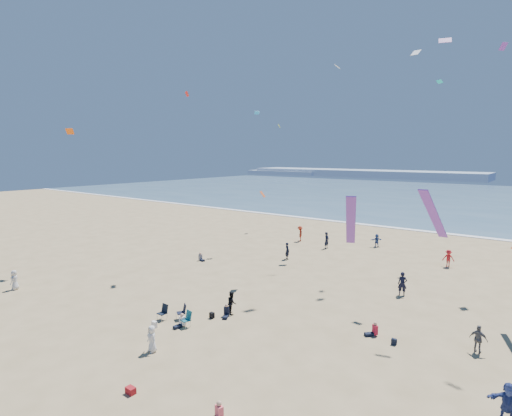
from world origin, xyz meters
The scene contains 13 objects.
ground centered at (0.00, 0.00, 0.00)m, with size 220.00×220.00×0.00m, color tan.
ocean centered at (0.00, 95.00, 0.03)m, with size 220.00×100.00×0.06m, color #476B84.
surf_line centered at (0.00, 45.00, 0.04)m, with size 220.00×1.20×0.08m, color white.
headland_far centered at (-60.00, 170.00, 1.60)m, with size 110.00×20.00×3.20m, color #7A8EA8.
headland_near centered at (-100.00, 165.00, 1.00)m, with size 40.00×14.00×2.00m, color #7A8EA8.
standing_flyers centered at (3.01, 19.56, 0.83)m, with size 37.66×41.87×1.89m.
seated_group centered at (1.34, 6.70, 0.42)m, with size 21.22×17.59×0.84m.
chair_cluster centered at (-1.17, 3.77, 0.50)m, with size 2.65×1.52×1.00m.
white_tote centered at (-1.61, 2.40, 0.20)m, with size 0.35×0.20×0.40m, color white.
black_backpack centered at (0.21, 5.61, 0.19)m, with size 0.30×0.22×0.38m, color black.
cooler centered at (3.12, -2.61, 0.15)m, with size 0.45×0.30×0.30m, color maroon.
navy_bag centered at (10.86, 9.23, 0.17)m, with size 0.28×0.18×0.34m, color black.
kites_aloft centered at (8.29, 13.32, 14.19)m, with size 45.57×36.54×28.74m.
Camera 1 is at (17.68, -12.27, 10.61)m, focal length 28.00 mm.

